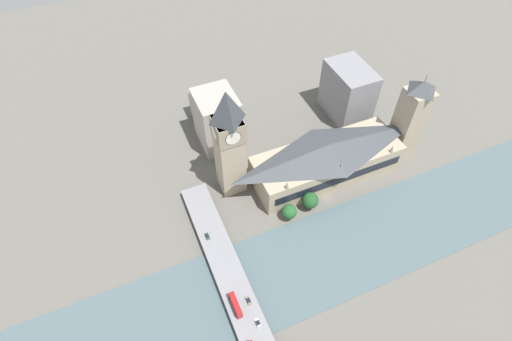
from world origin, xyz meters
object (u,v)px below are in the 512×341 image
at_px(parliament_hall, 327,160).
at_px(victoria_tower, 411,117).
at_px(car_northbound_mid, 207,236).
at_px(clock_tower, 229,141).
at_px(double_decker_bus_mid, 236,305).
at_px(road_bridge, 235,289).
at_px(car_northbound_lead, 248,300).
at_px(car_northbound_tail, 258,323).

bearing_deg(parliament_hall, victoria_tower, -89.94).
bearing_deg(car_northbound_mid, clock_tower, -39.64).
distance_m(victoria_tower, double_decker_bus_mid, 145.59).
distance_m(road_bridge, car_northbound_mid, 31.52).
xyz_separation_m(parliament_hall, clock_tower, (13.23, 53.84, 24.11)).
bearing_deg(parliament_hall, clock_tower, 76.20).
xyz_separation_m(car_northbound_lead, car_northbound_tail, (-11.00, 0.14, -0.01)).
bearing_deg(car_northbound_tail, clock_tower, -13.06).
height_order(clock_tower, victoria_tower, clock_tower).
relative_size(double_decker_bus_mid, car_northbound_lead, 2.75).
bearing_deg(car_northbound_mid, victoria_tower, -82.77).
height_order(clock_tower, car_northbound_mid, clock_tower).
bearing_deg(victoria_tower, car_northbound_lead, 114.03).
relative_size(clock_tower, victoria_tower, 1.24).
bearing_deg(car_northbound_tail, parliament_hall, -47.12).
height_order(parliament_hall, car_northbound_lead, parliament_hall).
xyz_separation_m(clock_tower, victoria_tower, (-13.17, -107.94, -10.88)).
height_order(victoria_tower, car_northbound_mid, victoria_tower).
relative_size(parliament_hall, car_northbound_mid, 21.65).
bearing_deg(parliament_hall, road_bridge, 122.43).
height_order(clock_tower, road_bridge, clock_tower).
height_order(road_bridge, double_decker_bus_mid, double_decker_bus_mid).
distance_m(clock_tower, car_northbound_lead, 78.38).
height_order(road_bridge, car_northbound_lead, car_northbound_lead).
relative_size(parliament_hall, car_northbound_tail, 22.59).
xyz_separation_m(road_bridge, car_northbound_lead, (-8.23, -3.36, 1.60)).
xyz_separation_m(parliament_hall, car_northbound_mid, (-16.79, 78.71, -6.79)).
relative_size(road_bridge, car_northbound_lead, 31.53).
bearing_deg(car_northbound_lead, car_northbound_tail, 179.27).
xyz_separation_m(victoria_tower, car_northbound_tail, (-67.40, 126.63, -20.10)).
bearing_deg(road_bridge, car_northbound_lead, -157.79).
distance_m(parliament_hall, victoria_tower, 55.70).
bearing_deg(parliament_hall, car_northbound_mid, 102.04).
xyz_separation_m(road_bridge, car_northbound_tail, (-19.22, -3.22, 1.59)).
xyz_separation_m(victoria_tower, car_northbound_lead, (-56.40, 126.49, -20.10)).
bearing_deg(car_northbound_mid, double_decker_bus_mid, 179.92).
bearing_deg(double_decker_bus_mid, victoria_tower, -66.88).
distance_m(parliament_hall, road_bridge, 90.13).
height_order(parliament_hall, victoria_tower, victoria_tower).
height_order(clock_tower, double_decker_bus_mid, clock_tower).
xyz_separation_m(victoria_tower, road_bridge, (-48.18, 129.85, -21.70)).
height_order(parliament_hall, road_bridge, parliament_hall).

